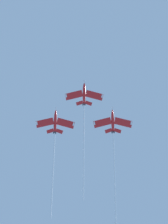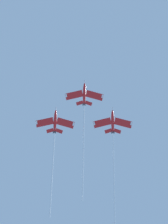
% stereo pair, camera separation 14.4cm
% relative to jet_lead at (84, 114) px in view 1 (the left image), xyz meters
% --- Properties ---
extents(jet_lead, '(27.15, 54.84, 19.97)m').
position_rel_jet_lead_xyz_m(jet_lead, '(0.00, 0.00, 0.00)').
color(jet_lead, red).
extents(jet_left_wing, '(25.37, 51.72, 20.38)m').
position_rel_jet_lead_xyz_m(jet_left_wing, '(9.57, 17.07, -4.69)').
color(jet_left_wing, red).
extents(jet_right_wing, '(25.40, 48.23, 18.78)m').
position_rel_jet_lead_xyz_m(jet_right_wing, '(-18.16, 6.66, -3.57)').
color(jet_right_wing, red).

